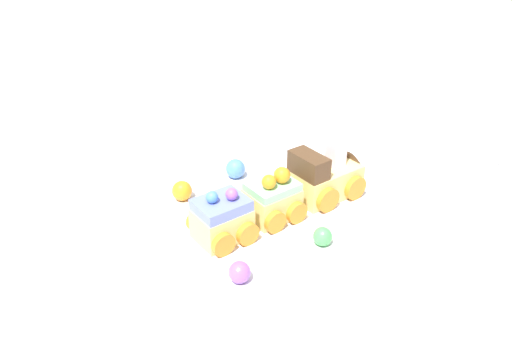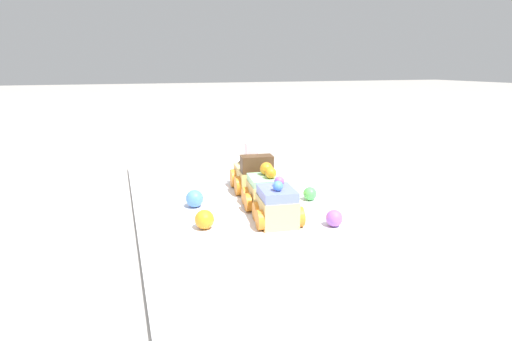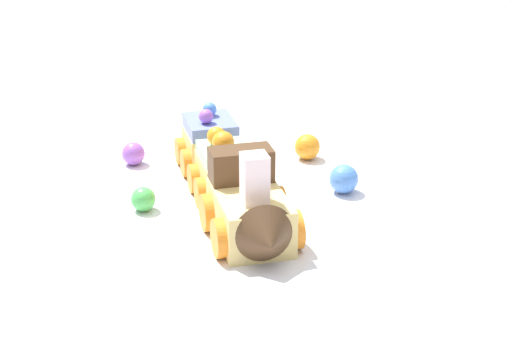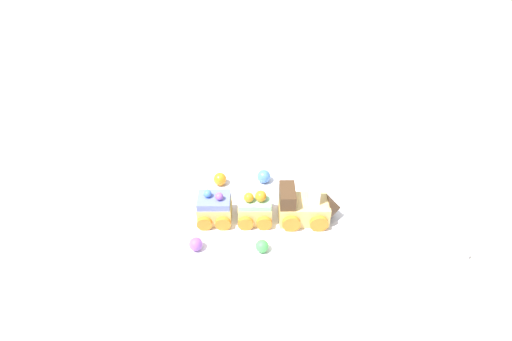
{
  "view_description": "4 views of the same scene",
  "coord_description": "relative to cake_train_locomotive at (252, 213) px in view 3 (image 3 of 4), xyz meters",
  "views": [
    {
      "loc": [
        -0.41,
        -0.41,
        0.37
      ],
      "look_at": [
        -0.0,
        0.03,
        0.04
      ],
      "focal_mm": 35.0,
      "sensor_mm": 36.0,
      "label": 1
    },
    {
      "loc": [
        -0.6,
        0.18,
        0.23
      ],
      "look_at": [
        0.0,
        -0.03,
        0.06
      ],
      "focal_mm": 28.0,
      "sensor_mm": 36.0,
      "label": 2
    },
    {
      "loc": [
        0.67,
        -0.28,
        0.35
      ],
      "look_at": [
        -0.02,
        -0.01,
        0.04
      ],
      "focal_mm": 60.0,
      "sensor_mm": 36.0,
      "label": 3
    },
    {
      "loc": [
        -0.1,
        -0.58,
        0.54
      ],
      "look_at": [
        -0.02,
        0.03,
        0.08
      ],
      "focal_mm": 28.0,
      "sensor_mm": 36.0,
      "label": 4
    }
  ],
  "objects": [
    {
      "name": "ground_plane",
      "position": [
        -0.07,
        0.04,
        -0.04
      ],
      "size": [
        10.0,
        10.0,
        0.0
      ],
      "primitive_type": "plane",
      "color": "gray"
    },
    {
      "name": "cake_car_mint",
      "position": [
        -0.1,
        0.01,
        -0.0
      ],
      "size": [
        0.07,
        0.07,
        0.07
      ],
      "rotation": [
        0.0,
        0.0,
        -0.12
      ],
      "color": "#E5C675",
      "rests_on": "display_board"
    },
    {
      "name": "gumball_purple",
      "position": [
        -0.21,
        -0.05,
        -0.02
      ],
      "size": [
        0.02,
        0.02,
        0.02
      ],
      "primitive_type": "sphere",
      "color": "#9956C6",
      "rests_on": "display_board"
    },
    {
      "name": "gumball_green",
      "position": [
        -0.1,
        -0.07,
        -0.02
      ],
      "size": [
        0.02,
        0.02,
        0.02
      ],
      "primitive_type": "sphere",
      "color": "#4CBC56",
      "rests_on": "display_board"
    },
    {
      "name": "display_board",
      "position": [
        -0.07,
        0.04,
        -0.03
      ],
      "size": [
        0.65,
        0.34,
        0.01
      ],
      "primitive_type": "cube",
      "color": "white",
      "rests_on": "ground_plane"
    },
    {
      "name": "cake_train_locomotive",
      "position": [
        0.0,
        0.0,
        0.0
      ],
      "size": [
        0.12,
        0.08,
        0.08
      ],
      "rotation": [
        0.0,
        0.0,
        -0.12
      ],
      "color": "#E5C675",
      "rests_on": "display_board"
    },
    {
      "name": "cake_car_blueberry",
      "position": [
        -0.17,
        0.02,
        -0.0
      ],
      "size": [
        0.07,
        0.07,
        0.07
      ],
      "rotation": [
        0.0,
        0.0,
        -0.12
      ],
      "color": "#E5C675",
      "rests_on": "display_board"
    },
    {
      "name": "gumball_blue",
      "position": [
        -0.07,
        0.12,
        -0.01
      ],
      "size": [
        0.03,
        0.03,
        0.03
      ],
      "primitive_type": "sphere",
      "color": "#4C84E0",
      "rests_on": "display_board"
    },
    {
      "name": "gumball_orange",
      "position": [
        -0.16,
        0.12,
        -0.01
      ],
      "size": [
        0.03,
        0.03,
        0.03
      ],
      "primitive_type": "sphere",
      "color": "orange",
      "rests_on": "display_board"
    }
  ]
}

